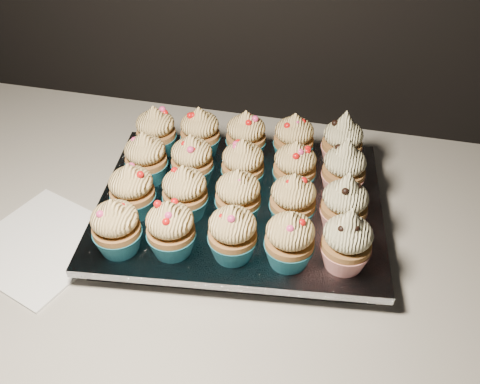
# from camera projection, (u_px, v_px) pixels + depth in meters

# --- Properties ---
(worktop) EXTENTS (2.44, 0.64, 0.04)m
(worktop) POSITION_uv_depth(u_px,v_px,m) (325.00, 249.00, 0.77)
(worktop) COLOR beige
(worktop) RESTS_ON cabinet
(napkin) EXTENTS (0.22, 0.22, 0.00)m
(napkin) POSITION_uv_depth(u_px,v_px,m) (42.00, 244.00, 0.75)
(napkin) COLOR white
(napkin) RESTS_ON worktop
(baking_tray) EXTENTS (0.41, 0.33, 0.02)m
(baking_tray) POSITION_uv_depth(u_px,v_px,m) (240.00, 212.00, 0.79)
(baking_tray) COLOR black
(baking_tray) RESTS_ON worktop
(foil_lining) EXTENTS (0.44, 0.36, 0.01)m
(foil_lining) POSITION_uv_depth(u_px,v_px,m) (240.00, 204.00, 0.77)
(foil_lining) COLOR silver
(foil_lining) RESTS_ON baking_tray
(cupcake_0) EXTENTS (0.06, 0.06, 0.08)m
(cupcake_0) POSITION_uv_depth(u_px,v_px,m) (116.00, 227.00, 0.67)
(cupcake_0) COLOR #1B6A80
(cupcake_0) RESTS_ON foil_lining
(cupcake_1) EXTENTS (0.06, 0.06, 0.08)m
(cupcake_1) POSITION_uv_depth(u_px,v_px,m) (171.00, 229.00, 0.67)
(cupcake_1) COLOR #1B6A80
(cupcake_1) RESTS_ON foil_lining
(cupcake_2) EXTENTS (0.06, 0.06, 0.08)m
(cupcake_2) POSITION_uv_depth(u_px,v_px,m) (233.00, 233.00, 0.66)
(cupcake_2) COLOR #1B6A80
(cupcake_2) RESTS_ON foil_lining
(cupcake_3) EXTENTS (0.06, 0.06, 0.08)m
(cupcake_3) POSITION_uv_depth(u_px,v_px,m) (290.00, 240.00, 0.66)
(cupcake_3) COLOR #1B6A80
(cupcake_3) RESTS_ON foil_lining
(cupcake_4) EXTENTS (0.06, 0.06, 0.10)m
(cupcake_4) POSITION_uv_depth(u_px,v_px,m) (347.00, 241.00, 0.65)
(cupcake_4) COLOR red
(cupcake_4) RESTS_ON foil_lining
(cupcake_5) EXTENTS (0.06, 0.06, 0.08)m
(cupcake_5) POSITION_uv_depth(u_px,v_px,m) (132.00, 191.00, 0.73)
(cupcake_5) COLOR #1B6A80
(cupcake_5) RESTS_ON foil_lining
(cupcake_6) EXTENTS (0.06, 0.06, 0.08)m
(cupcake_6) POSITION_uv_depth(u_px,v_px,m) (185.00, 192.00, 0.73)
(cupcake_6) COLOR #1B6A80
(cupcake_6) RESTS_ON foil_lining
(cupcake_7) EXTENTS (0.06, 0.06, 0.08)m
(cupcake_7) POSITION_uv_depth(u_px,v_px,m) (238.00, 196.00, 0.72)
(cupcake_7) COLOR #1B6A80
(cupcake_7) RESTS_ON foil_lining
(cupcake_8) EXTENTS (0.06, 0.06, 0.08)m
(cupcake_8) POSITION_uv_depth(u_px,v_px,m) (293.00, 201.00, 0.71)
(cupcake_8) COLOR #1B6A80
(cupcake_8) RESTS_ON foil_lining
(cupcake_9) EXTENTS (0.06, 0.06, 0.10)m
(cupcake_9) POSITION_uv_depth(u_px,v_px,m) (344.00, 205.00, 0.70)
(cupcake_9) COLOR red
(cupcake_9) RESTS_ON foil_lining
(cupcake_10) EXTENTS (0.06, 0.06, 0.08)m
(cupcake_10) POSITION_uv_depth(u_px,v_px,m) (146.00, 158.00, 0.79)
(cupcake_10) COLOR #1B6A80
(cupcake_10) RESTS_ON foil_lining
(cupcake_11) EXTENTS (0.06, 0.06, 0.08)m
(cupcake_11) POSITION_uv_depth(u_px,v_px,m) (192.00, 161.00, 0.78)
(cupcake_11) COLOR #1B6A80
(cupcake_11) RESTS_ON foil_lining
(cupcake_12) EXTENTS (0.06, 0.06, 0.08)m
(cupcake_12) POSITION_uv_depth(u_px,v_px,m) (243.00, 166.00, 0.77)
(cupcake_12) COLOR #1B6A80
(cupcake_12) RESTS_ON foil_lining
(cupcake_13) EXTENTS (0.06, 0.06, 0.08)m
(cupcake_13) POSITION_uv_depth(u_px,v_px,m) (295.00, 168.00, 0.77)
(cupcake_13) COLOR #1B6A80
(cupcake_13) RESTS_ON foil_lining
(cupcake_14) EXTENTS (0.06, 0.06, 0.10)m
(cupcake_14) POSITION_uv_depth(u_px,v_px,m) (344.00, 169.00, 0.76)
(cupcake_14) COLOR red
(cupcake_14) RESTS_ON foil_lining
(cupcake_15) EXTENTS (0.06, 0.06, 0.08)m
(cupcake_15) POSITION_uv_depth(u_px,v_px,m) (156.00, 132.00, 0.84)
(cupcake_15) COLOR #1B6A80
(cupcake_15) RESTS_ON foil_lining
(cupcake_16) EXTENTS (0.06, 0.06, 0.08)m
(cupcake_16) POSITION_uv_depth(u_px,v_px,m) (200.00, 133.00, 0.84)
(cupcake_16) COLOR #1B6A80
(cupcake_16) RESTS_ON foil_lining
(cupcake_17) EXTENTS (0.06, 0.06, 0.08)m
(cupcake_17) POSITION_uv_depth(u_px,v_px,m) (246.00, 136.00, 0.83)
(cupcake_17) COLOR #1B6A80
(cupcake_17) RESTS_ON foil_lining
(cupcake_18) EXTENTS (0.06, 0.06, 0.08)m
(cupcake_18) POSITION_uv_depth(u_px,v_px,m) (294.00, 139.00, 0.82)
(cupcake_18) COLOR #1B6A80
(cupcake_18) RESTS_ON foil_lining
(cupcake_19) EXTENTS (0.06, 0.06, 0.10)m
(cupcake_19) POSITION_uv_depth(u_px,v_px,m) (342.00, 142.00, 0.82)
(cupcake_19) COLOR red
(cupcake_19) RESTS_ON foil_lining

